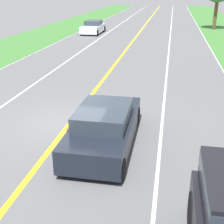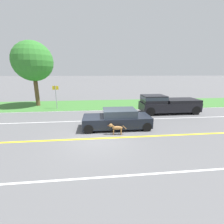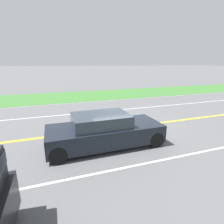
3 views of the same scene
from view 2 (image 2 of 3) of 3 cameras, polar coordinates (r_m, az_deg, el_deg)
The scene contains 11 objects.
ground_plane at distance 9.20m, azimuth -5.24°, elevation -10.00°, with size 400.00×400.00×0.00m, color #5B5B5E.
centre_divider_line at distance 9.19m, azimuth -5.24°, elevation -9.98°, with size 0.18×160.00×0.01m, color yellow.
lane_edge_line_right at distance 15.83m, azimuth -5.61°, elevation 0.62°, with size 0.14×160.00×0.01m, color white.
lane_dash_same_dir at distance 12.46m, azimuth -5.48°, elevation -3.27°, with size 0.10×160.00×0.01m, color white.
lane_dash_oncoming at distance 6.19m, azimuth -4.71°, elevation -23.60°, with size 0.10×160.00×0.01m, color white.
grass_verge_right at distance 18.75m, azimuth -5.69°, elevation 2.87°, with size 6.00×160.00×0.03m, color #3D7533.
ego_car at distance 10.62m, azimuth 1.99°, elevation -2.75°, with size 1.88×4.71×1.38m.
dog at distance 9.57m, azimuth 1.40°, elevation -5.98°, with size 0.33×1.22×0.75m.
pickup_truck at distance 15.50m, azimuth 20.10°, elevation 2.93°, with size 2.06×5.57×1.77m.
roadside_tree_right_near at distance 19.79m, azimuth -27.92°, elevation 16.61°, with size 4.37×4.37×7.27m.
street_sign at distance 17.24m, azimuth -20.58°, elevation 6.32°, with size 0.11×0.64×2.54m.
Camera 2 is at (-8.36, 0.04, 3.83)m, focal length 24.00 mm.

